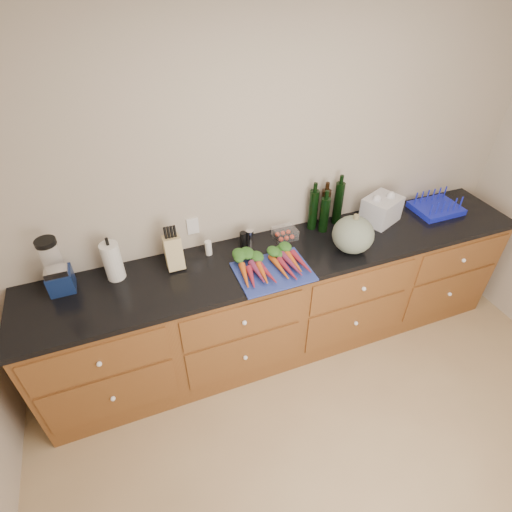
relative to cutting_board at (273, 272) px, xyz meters
name	(u,v)px	position (x,y,z in m)	size (l,w,h in m)	color
ground	(370,496)	(0.19, -1.14, -0.95)	(4.00, 4.00, 0.00)	#9F825C
wall_back	(272,186)	(0.19, 0.48, 0.35)	(4.10, 0.05, 2.60)	#B9AB99
cabinets	(286,302)	(0.19, 0.16, -0.50)	(3.60, 0.64, 0.90)	brown
countertop	(289,254)	(0.19, 0.16, -0.03)	(3.64, 0.62, 0.04)	black
cutting_board	(273,272)	(0.00, 0.00, 0.00)	(0.49, 0.37, 0.01)	navy
carrots	(270,263)	(0.00, 0.05, 0.03)	(0.46, 0.34, 0.07)	#D95D19
squash	(353,235)	(0.61, 0.03, 0.12)	(0.29, 0.29, 0.26)	#586655
blender_appliance	(56,269)	(-1.29, 0.32, 0.16)	(0.15, 0.15, 0.38)	#0F1E49
paper_towel	(113,261)	(-0.97, 0.32, 0.12)	(0.12, 0.12, 0.26)	silver
knife_block	(174,252)	(-0.59, 0.30, 0.10)	(0.11, 0.11, 0.22)	tan
grinder_salt	(208,248)	(-0.34, 0.34, 0.05)	(0.05, 0.05, 0.11)	white
grinder_pepper	(243,240)	(-0.09, 0.34, 0.05)	(0.05, 0.05, 0.12)	black
canister_chrome	(250,238)	(-0.04, 0.34, 0.06)	(0.05, 0.05, 0.12)	white
tomato_box	(285,233)	(0.23, 0.33, 0.03)	(0.16, 0.13, 0.08)	white
bottles	(325,209)	(0.57, 0.37, 0.15)	(0.28, 0.14, 0.34)	black
grocery_bag	(381,210)	(1.02, 0.28, 0.09)	(0.27, 0.22, 0.20)	silver
dish_rack	(436,207)	(1.53, 0.24, 0.03)	(0.36, 0.29, 0.15)	#151EBB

